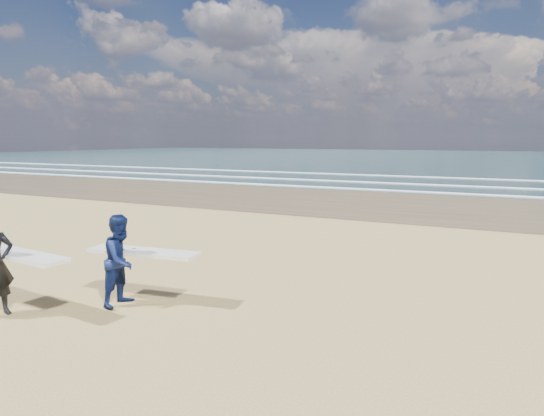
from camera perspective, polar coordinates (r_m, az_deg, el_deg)
The scene contains 1 object.
surfer_far at distance 9.42m, azimuth -17.05°, elevation -5.77°, with size 2.25×1.16×1.70m.
Camera 1 is at (7.51, -5.49, 3.08)m, focal length 32.00 mm.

